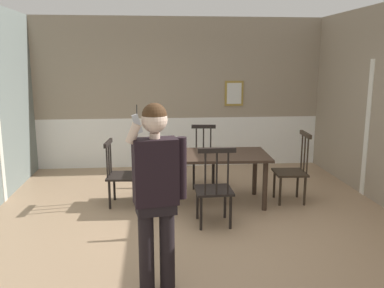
{
  "coord_description": "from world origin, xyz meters",
  "views": [
    {
      "loc": [
        -0.51,
        -4.99,
        2.09
      ],
      "look_at": [
        -0.12,
        -0.83,
        1.23
      ],
      "focal_mm": 38.43,
      "sensor_mm": 36.0,
      "label": 1
    }
  ],
  "objects_px": {
    "chair_opposite_corner": "(214,188)",
    "person_figure": "(156,186)",
    "chair_near_window": "(204,158)",
    "dining_table": "(208,160)",
    "chair_by_doorway": "(293,170)",
    "chair_at_table_head": "(122,174)"
  },
  "relations": [
    {
      "from": "chair_opposite_corner",
      "to": "person_figure",
      "type": "height_order",
      "value": "person_figure"
    },
    {
      "from": "chair_near_window",
      "to": "dining_table",
      "type": "bearing_deg",
      "value": 93.59
    },
    {
      "from": "dining_table",
      "to": "chair_near_window",
      "type": "bearing_deg",
      "value": 87.47
    },
    {
      "from": "chair_near_window",
      "to": "chair_by_doorway",
      "type": "relative_size",
      "value": 0.97
    },
    {
      "from": "dining_table",
      "to": "chair_opposite_corner",
      "type": "distance_m",
      "value": 0.86
    },
    {
      "from": "chair_near_window",
      "to": "chair_at_table_head",
      "type": "xyz_separation_m",
      "value": [
        -1.3,
        -0.78,
        -0.03
      ]
    },
    {
      "from": "dining_table",
      "to": "chair_at_table_head",
      "type": "relative_size",
      "value": 1.87
    },
    {
      "from": "dining_table",
      "to": "chair_by_doorway",
      "type": "distance_m",
      "value": 1.27
    },
    {
      "from": "chair_by_doorway",
      "to": "dining_table",
      "type": "bearing_deg",
      "value": 90.69
    },
    {
      "from": "person_figure",
      "to": "chair_at_table_head",
      "type": "bearing_deg",
      "value": -88.47
    },
    {
      "from": "chair_by_doorway",
      "to": "chair_at_table_head",
      "type": "xyz_separation_m",
      "value": [
        -2.52,
        0.11,
        -0.03
      ]
    },
    {
      "from": "chair_opposite_corner",
      "to": "person_figure",
      "type": "relative_size",
      "value": 0.61
    },
    {
      "from": "chair_at_table_head",
      "to": "chair_opposite_corner",
      "type": "height_order",
      "value": "chair_opposite_corner"
    },
    {
      "from": "person_figure",
      "to": "chair_opposite_corner",
      "type": "bearing_deg",
      "value": -127.39
    },
    {
      "from": "chair_by_doorway",
      "to": "chair_opposite_corner",
      "type": "xyz_separation_m",
      "value": [
        -1.29,
        -0.79,
        0.0
      ]
    },
    {
      "from": "chair_by_doorway",
      "to": "chair_at_table_head",
      "type": "relative_size",
      "value": 1.1
    },
    {
      "from": "chair_at_table_head",
      "to": "chair_near_window",
      "type": "bearing_deg",
      "value": 126.05
    },
    {
      "from": "chair_by_doorway",
      "to": "chair_opposite_corner",
      "type": "height_order",
      "value": "chair_opposite_corner"
    },
    {
      "from": "dining_table",
      "to": "chair_opposite_corner",
      "type": "bearing_deg",
      "value": -92.21
    },
    {
      "from": "chair_near_window",
      "to": "person_figure",
      "type": "relative_size",
      "value": 0.59
    },
    {
      "from": "chair_by_doorway",
      "to": "chair_near_window",
      "type": "bearing_deg",
      "value": 57.03
    },
    {
      "from": "chair_opposite_corner",
      "to": "chair_by_doorway",
      "type": "bearing_deg",
      "value": 30.75
    }
  ]
}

